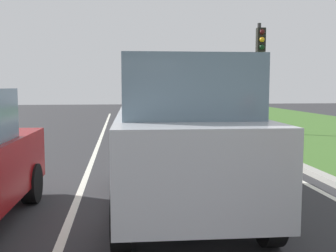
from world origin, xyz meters
name	(u,v)px	position (x,y,z in m)	size (l,w,h in m)	color
ground_plane	(120,151)	(0.00, 14.00, 0.00)	(60.00, 60.00, 0.00)	#2D2D30
lane_line_center	(96,151)	(-0.70, 14.00, 0.00)	(0.12, 32.00, 0.01)	silver
lane_line_right_edge	(239,149)	(3.60, 14.00, 0.00)	(0.12, 32.00, 0.01)	silver
curb_right	(255,146)	(4.10, 14.00, 0.06)	(0.24, 48.00, 0.12)	#9E9B93
car_suv_ahead	(181,134)	(0.94, 8.29, 1.17)	(2.07, 4.55, 2.28)	#B7BABF
traffic_light_near_right	(260,59)	(5.37, 17.37, 2.93)	(0.32, 0.50, 4.30)	#2D2D2D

